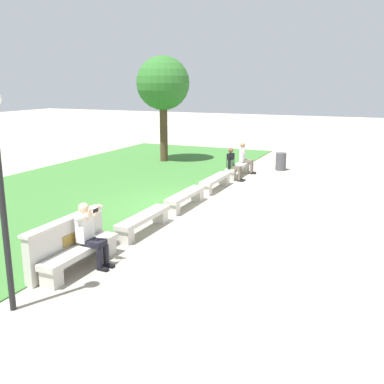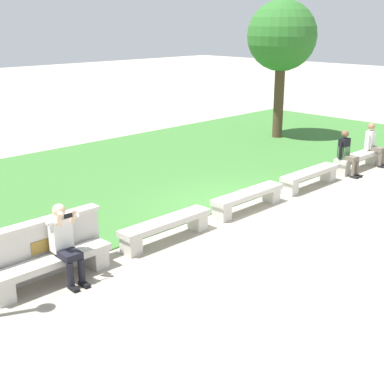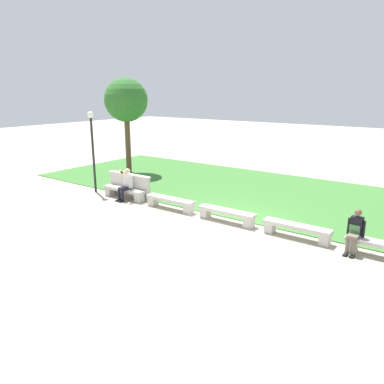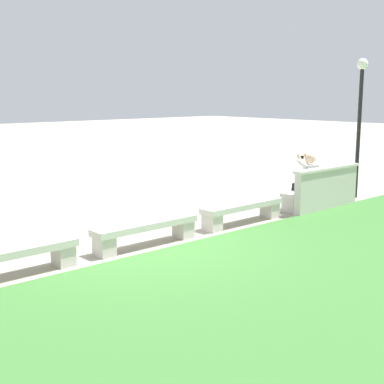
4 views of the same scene
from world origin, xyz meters
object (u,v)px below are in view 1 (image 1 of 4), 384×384
(bench_main, at_px, (81,255))
(bench_far, at_px, (216,181))
(backpack, at_px, (231,164))
(bench_mid, at_px, (186,197))
(person_companion, at_px, (245,157))
(bench_end, at_px, (238,169))
(person_distant, at_px, (233,163))
(tree_left_background, at_px, (163,84))
(trash_bin, at_px, (281,162))
(person_photographer, at_px, (90,231))
(bench_near, at_px, (144,220))

(bench_main, height_order, bench_far, same)
(bench_far, bearing_deg, backpack, 0.48)
(bench_main, distance_m, bench_mid, 5.03)
(bench_mid, bearing_deg, person_companion, -0.66)
(bench_end, relative_size, person_companion, 1.68)
(person_distant, bearing_deg, bench_main, 179.59)
(tree_left_background, xyz_separation_m, trash_bin, (0.07, -5.56, -3.20))
(backpack, distance_m, tree_left_background, 5.86)
(trash_bin, bearing_deg, person_photographer, 174.18)
(bench_mid, distance_m, person_distant, 4.22)
(person_photographer, distance_m, backpack, 8.99)
(bench_far, bearing_deg, tree_left_background, 44.37)
(bench_end, distance_m, person_companion, 0.78)
(trash_bin, bearing_deg, bench_main, 173.92)
(bench_end, xyz_separation_m, trash_bin, (1.94, -1.28, 0.07))
(bench_main, xyz_separation_m, bench_far, (7.54, 0.00, 0.00))
(bench_far, xyz_separation_m, person_distant, (1.69, -0.07, 0.37))
(bench_end, bearing_deg, person_distant, -175.41)
(trash_bin, bearing_deg, bench_near, 172.33)
(bench_near, bearing_deg, person_photographer, -178.06)
(bench_near, xyz_separation_m, trash_bin, (9.48, -1.28, 0.07))
(bench_far, distance_m, trash_bin, 4.63)
(person_companion, height_order, backpack, person_companion)
(bench_mid, height_order, person_companion, person_companion)
(bench_mid, height_order, person_distant, person_distant)
(bench_end, bearing_deg, bench_far, 180.00)
(bench_main, height_order, trash_bin, trash_bin)
(person_companion, bearing_deg, bench_far, 178.82)
(bench_end, height_order, person_companion, person_companion)
(bench_main, height_order, bench_mid, same)
(bench_main, xyz_separation_m, tree_left_background, (11.92, 4.29, 3.27))
(bench_near, bearing_deg, bench_far, 0.00)
(bench_mid, xyz_separation_m, bench_end, (5.03, 0.00, 0.00))
(bench_far, height_order, person_distant, person_distant)
(tree_left_background, bearing_deg, bench_mid, -148.13)
(bench_near, bearing_deg, person_distant, -0.57)
(person_distant, relative_size, tree_left_background, 0.26)
(bench_mid, relative_size, person_companion, 1.68)
(bench_main, xyz_separation_m, bench_near, (2.51, 0.00, 0.00))
(bench_mid, bearing_deg, bench_far, 0.00)
(person_photographer, height_order, person_distant, person_photographer)
(person_distant, bearing_deg, bench_end, 4.59)
(bench_near, height_order, person_distant, person_distant)
(bench_end, bearing_deg, tree_left_background, 66.45)
(backpack, bearing_deg, bench_mid, -179.81)
(person_distant, xyz_separation_m, tree_left_background, (2.70, 4.35, 2.90))
(person_distant, height_order, tree_left_background, tree_left_background)
(bench_mid, relative_size, bench_far, 1.00)
(bench_mid, height_order, tree_left_background, tree_left_background)
(person_photographer, bearing_deg, person_distant, 0.07)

